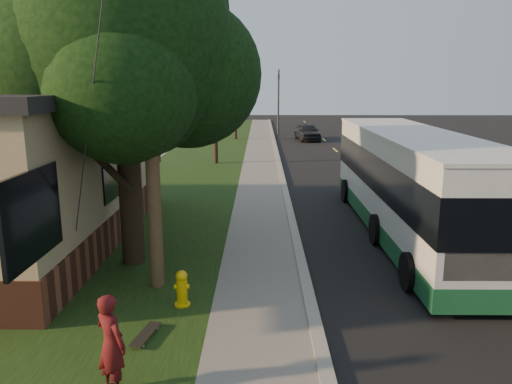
# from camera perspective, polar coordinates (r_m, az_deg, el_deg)

# --- Properties ---
(ground) EXTENTS (120.00, 120.00, 0.00)m
(ground) POSITION_cam_1_polar(r_m,az_deg,el_deg) (10.42, 6.28, -13.12)
(ground) COLOR black
(ground) RESTS_ON ground
(road) EXTENTS (8.00, 80.00, 0.01)m
(road) POSITION_cam_1_polar(r_m,az_deg,el_deg) (20.48, 14.71, -0.57)
(road) COLOR black
(road) RESTS_ON ground
(curb) EXTENTS (0.25, 80.00, 0.12)m
(curb) POSITION_cam_1_polar(r_m,az_deg,el_deg) (19.87, 3.46, -0.41)
(curb) COLOR gray
(curb) RESTS_ON ground
(sidewalk) EXTENTS (2.00, 80.00, 0.08)m
(sidewalk) POSITION_cam_1_polar(r_m,az_deg,el_deg) (19.85, 0.58, -0.46)
(sidewalk) COLOR slate
(sidewalk) RESTS_ON ground
(grass_verge) EXTENTS (5.00, 80.00, 0.07)m
(grass_verge) POSITION_cam_1_polar(r_m,az_deg,el_deg) (20.15, -9.42, -0.45)
(grass_verge) COLOR black
(grass_verge) RESTS_ON ground
(fire_hydrant) EXTENTS (0.32, 0.32, 0.74)m
(fire_hydrant) POSITION_cam_1_polar(r_m,az_deg,el_deg) (10.31, -8.47, -10.83)
(fire_hydrant) COLOR #E5B50C
(fire_hydrant) RESTS_ON grass_verge
(utility_pole) EXTENTS (2.86, 3.21, 9.07)m
(utility_pole) POSITION_cam_1_polar(r_m,az_deg,el_deg) (10.59, -12.24, 12.98)
(utility_pole) COLOR #473321
(utility_pole) RESTS_ON ground
(leafy_tree) EXTENTS (6.30, 6.00, 7.80)m
(leafy_tree) POSITION_cam_1_polar(r_m,az_deg,el_deg) (12.42, -14.68, 15.23)
(leafy_tree) COLOR black
(leafy_tree) RESTS_ON grass_verge
(bare_tree_near) EXTENTS (1.38, 1.21, 4.31)m
(bare_tree_near) POSITION_cam_1_polar(r_m,az_deg,el_deg) (27.56, -4.67, 7.59)
(bare_tree_near) COLOR black
(bare_tree_near) RESTS_ON grass_verge
(bare_tree_far) EXTENTS (1.38, 1.21, 4.03)m
(bare_tree_far) POSITION_cam_1_polar(r_m,az_deg,el_deg) (39.47, -2.37, 8.88)
(bare_tree_far) COLOR black
(bare_tree_far) RESTS_ON grass_verge
(traffic_signal) EXTENTS (0.18, 0.22, 5.50)m
(traffic_signal) POSITION_cam_1_polar(r_m,az_deg,el_deg) (43.39, 2.58, 10.74)
(traffic_signal) COLOR #2D2D30
(traffic_signal) RESTS_ON ground
(transit_bus) EXTENTS (2.61, 11.33, 3.07)m
(transit_bus) POSITION_cam_1_polar(r_m,az_deg,el_deg) (15.34, 17.35, 1.19)
(transit_bus) COLOR silver
(transit_bus) RESTS_ON ground
(skateboarder) EXTENTS (0.66, 0.63, 1.52)m
(skateboarder) POSITION_cam_1_polar(r_m,az_deg,el_deg) (7.73, -16.22, -16.33)
(skateboarder) COLOR #4B0F11
(skateboarder) RESTS_ON grass_verge
(skateboard_main) EXTENTS (0.39, 0.93, 0.08)m
(skateboard_main) POSITION_cam_1_polar(r_m,az_deg,el_deg) (9.34, -12.50, -15.62)
(skateboard_main) COLOR black
(skateboard_main) RESTS_ON grass_verge
(distant_car) EXTENTS (2.01, 4.08, 1.34)m
(distant_car) POSITION_cam_1_polar(r_m,az_deg,el_deg) (39.36, 5.88, 6.87)
(distant_car) COLOR black
(distant_car) RESTS_ON ground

